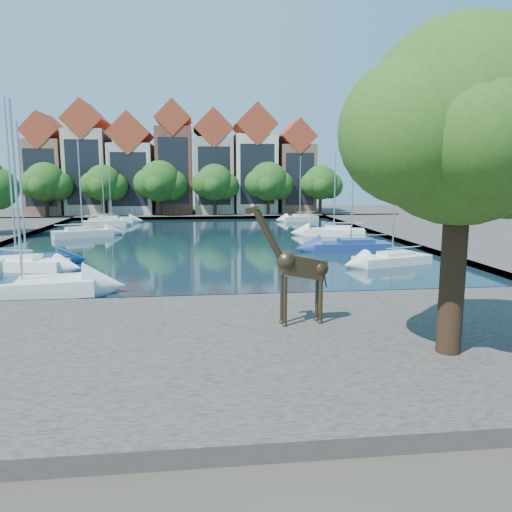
{
  "coord_description": "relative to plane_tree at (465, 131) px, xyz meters",
  "views": [
    {
      "loc": [
        -0.73,
        -24.02,
        6.3
      ],
      "look_at": [
        1.89,
        -2.0,
        2.72
      ],
      "focal_mm": 35.0,
      "sensor_mm": 36.0,
      "label": 1
    }
  ],
  "objects": [
    {
      "name": "ground",
      "position": [
        -7.62,
        9.01,
        -7.67
      ],
      "size": [
        160.0,
        160.0,
        0.0
      ],
      "primitive_type": "plane",
      "color": "#38332B",
      "rests_on": "ground"
    },
    {
      "name": "water_basin",
      "position": [
        -7.62,
        33.01,
        -7.63
      ],
      "size": [
        38.0,
        50.0,
        0.08
      ],
      "primitive_type": "cube",
      "color": "black",
      "rests_on": "ground"
    },
    {
      "name": "near_quay",
      "position": [
        -7.62,
        2.01,
        -7.42
      ],
      "size": [
        50.0,
        14.0,
        0.5
      ],
      "primitive_type": "cube",
      "color": "#504B45",
      "rests_on": "ground"
    },
    {
      "name": "far_quay",
      "position": [
        -7.62,
        65.01,
        -7.42
      ],
      "size": [
        60.0,
        16.0,
        0.5
      ],
      "primitive_type": "cube",
      "color": "#504B45",
      "rests_on": "ground"
    },
    {
      "name": "right_quay",
      "position": [
        17.38,
        33.01,
        -7.42
      ],
      "size": [
        14.0,
        52.0,
        0.5
      ],
      "primitive_type": "cube",
      "color": "#504B45",
      "rests_on": "ground"
    },
    {
      "name": "plane_tree",
      "position": [
        0.0,
        0.0,
        0.0
      ],
      "size": [
        8.32,
        6.4,
        10.62
      ],
      "color": "#332114",
      "rests_on": "near_quay"
    },
    {
      "name": "townhouse_west_end",
      "position": [
        -30.62,
        64.99,
        -0.31
      ],
      "size": [
        5.44,
        9.18,
        14.93
      ],
      "color": "brown",
      "rests_on": "far_quay"
    },
    {
      "name": "townhouse_west_mid",
      "position": [
        -24.62,
        64.99,
        0.56
      ],
      "size": [
        5.94,
        9.18,
        16.79
      ],
      "color": "#B7AA8D",
      "rests_on": "far_quay"
    },
    {
      "name": "townhouse_west_inner",
      "position": [
        -18.12,
        64.99,
        -0.32
      ],
      "size": [
        6.43,
        9.18,
        15.15
      ],
      "color": "beige",
      "rests_on": "far_quay"
    },
    {
      "name": "townhouse_center",
      "position": [
        -11.62,
        64.99,
        0.69
      ],
      "size": [
        5.44,
        9.18,
        16.93
      ],
      "color": "brown",
      "rests_on": "far_quay"
    },
    {
      "name": "townhouse_east_inner",
      "position": [
        -5.62,
        64.99,
        0.06
      ],
      "size": [
        5.94,
        9.18,
        15.79
      ],
      "color": "tan",
      "rests_on": "far_quay"
    },
    {
      "name": "townhouse_east_mid",
      "position": [
        0.88,
        64.99,
        0.43
      ],
      "size": [
        6.43,
        9.18,
        16.65
      ],
      "color": "beige",
      "rests_on": "far_quay"
    },
    {
      "name": "townhouse_east_end",
      "position": [
        7.38,
        64.99,
        -0.56
      ],
      "size": [
        5.44,
        9.18,
        14.43
      ],
      "color": "brown",
      "rests_on": "far_quay"
    },
    {
      "name": "far_tree_far_west",
      "position": [
        -29.51,
        59.5,
        -2.49
      ],
      "size": [
        7.28,
        5.6,
        7.68
      ],
      "color": "#332114",
      "rests_on": "far_quay"
    },
    {
      "name": "far_tree_west",
      "position": [
        -21.52,
        59.5,
        -2.6
      ],
      "size": [
        6.76,
        5.2,
        7.36
      ],
      "color": "#332114",
      "rests_on": "far_quay"
    },
    {
      "name": "far_tree_mid_west",
      "position": [
        -13.51,
        59.5,
        -2.38
      ],
      "size": [
        7.8,
        6.0,
        8.0
      ],
      "color": "#332114",
      "rests_on": "far_quay"
    },
    {
      "name": "far_tree_mid_east",
      "position": [
        -5.52,
        59.5,
        -2.54
      ],
      "size": [
        7.02,
        5.4,
        7.52
      ],
      "color": "#332114",
      "rests_on": "far_quay"
    },
    {
      "name": "far_tree_east",
      "position": [
        2.49,
        59.5,
        -2.43
      ],
      "size": [
        7.54,
        5.8,
        7.84
      ],
      "color": "#332114",
      "rests_on": "far_quay"
    },
    {
      "name": "far_tree_far_east",
      "position": [
        10.48,
        59.5,
        -2.6
      ],
      "size": [
        6.76,
        5.2,
        7.36
      ],
      "color": "#332114",
      "rests_on": "far_quay"
    },
    {
      "name": "giraffe_statue",
      "position": [
        -4.51,
        3.75,
        -4.87
      ],
      "size": [
        3.28,
        0.82,
        4.69
      ],
      "color": "#332819",
      "rests_on": "near_quay"
    },
    {
      "name": "sailboat_left_a",
      "position": [
        -19.62,
        19.11,
        -7.02
      ],
      "size": [
        5.6,
        3.17,
        9.68
      ],
      "color": "white",
      "rests_on": "water_basin"
    },
    {
      "name": "sailboat_left_b",
      "position": [
        -20.57,
        20.05,
        -7.0
      ],
      "size": [
        6.71,
        4.4,
        11.21
      ],
      "color": "navy",
      "rests_on": "water_basin"
    },
    {
      "name": "sailboat_left_c",
      "position": [
        -19.94,
        37.34,
        -7.03
      ],
      "size": [
        6.13,
        4.28,
        9.67
      ],
      "color": "silver",
      "rests_on": "water_basin"
    },
    {
      "name": "sailboat_left_d",
      "position": [
        -19.67,
        48.21,
        -7.01
      ],
      "size": [
        5.25,
        2.96,
        8.63
      ],
      "color": "silver",
      "rests_on": "water_basin"
    },
    {
      "name": "sailboat_left_e",
      "position": [
        -19.62,
        52.82,
        -7.09
      ],
      "size": [
        5.88,
        2.43,
        10.02
      ],
      "color": "silver",
      "rests_on": "water_basin"
    },
    {
      "name": "sailboat_right_a",
      "position": [
        5.33,
        18.35,
        -7.11
      ],
      "size": [
        5.9,
        3.51,
        9.11
      ],
      "color": "silver",
      "rests_on": "water_basin"
    },
    {
      "name": "sailboat_right_b",
      "position": [
        4.38,
        24.86,
        -7.01
      ],
      "size": [
        6.54,
        2.36,
        12.93
      ],
      "color": "navy",
      "rests_on": "water_basin"
    },
    {
      "name": "sailboat_right_c",
      "position": [
        5.87,
        35.51,
        -7.04
      ],
      "size": [
        6.62,
        3.58,
        8.99
      ],
      "color": "white",
      "rests_on": "water_basin"
    },
    {
      "name": "sailboat_right_d",
      "position": [
        5.82,
        52.69,
        -7.07
      ],
      "size": [
        5.32,
        3.01,
        8.79
      ],
      "color": "silver",
      "rests_on": "water_basin"
    }
  ]
}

